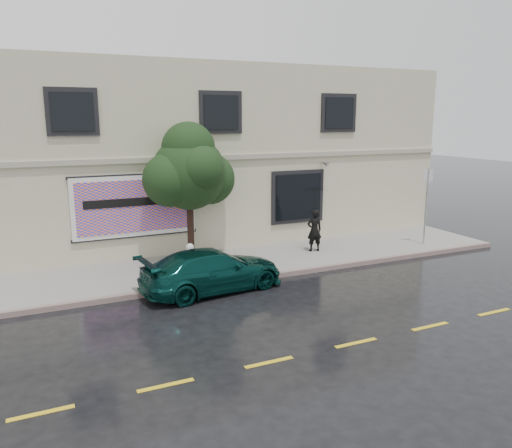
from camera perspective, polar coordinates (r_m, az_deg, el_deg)
name	(u,v)px	position (r m, az deg, el deg)	size (l,w,h in m)	color
ground	(284,295)	(14.60, 3.22, -8.05)	(90.00, 90.00, 0.00)	black
sidewalk	(240,263)	(17.36, -1.80, -4.47)	(20.00, 3.50, 0.15)	gray
curb	(262,277)	(15.84, 0.68, -6.11)	(20.00, 0.18, 0.16)	slate
road_marking	(356,343)	(11.86, 11.36, -13.17)	(19.00, 0.12, 0.01)	gold
building	(189,153)	(22.11, -7.72, 8.02)	(20.00, 8.12, 7.00)	beige
billboard	(135,206)	(17.57, -13.66, 2.02)	(4.30, 0.16, 2.20)	white
car	(212,270)	(14.77, -5.00, -5.28)	(1.90, 4.29, 1.25)	#083430
pedestrian	(314,230)	(18.55, 6.69, -0.72)	(0.57, 0.38, 1.58)	black
umbrella	(315,199)	(18.33, 6.78, 2.81)	(1.00, 1.00, 0.74)	black
street_tree	(189,173)	(17.03, -7.65, 5.77)	(2.50, 2.50, 4.29)	black
fire_hydrant	(190,257)	(16.39, -7.52, -3.75)	(0.36, 0.34, 0.88)	silver
sign_pole	(426,200)	(20.36, 18.90, 2.64)	(0.36, 0.14, 2.99)	#9A9DA2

